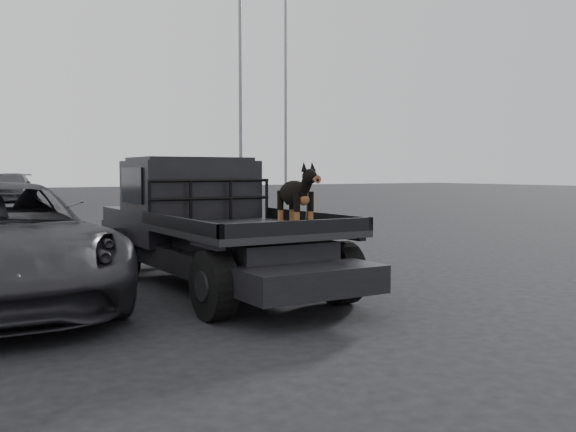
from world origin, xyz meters
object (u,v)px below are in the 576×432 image
dog (295,198)px  distant_car_b (10,187)px  floodlight_mid (240,64)px  floodlight_far (286,69)px  flatbed_ute (218,255)px

dog → distant_car_b: bearing=88.0°
dog → floodlight_mid: size_ratio=0.05×
distant_car_b → floodlight_far: size_ratio=0.33×
flatbed_ute → floodlight_far: floodlight_far is taller
flatbed_ute → floodlight_mid: (12.31, 23.66, 6.95)m
flatbed_ute → dog: 1.91m
flatbed_ute → floodlight_mid: 27.56m
dog → floodlight_mid: floodlight_mid is taller
floodlight_mid → floodlight_far: (6.45, 6.00, 1.09)m
flatbed_ute → floodlight_far: bearing=57.7°
floodlight_mid → distant_car_b: bearing=154.6°
flatbed_ute → floodlight_far: 36.00m
flatbed_ute → floodlight_mid: floodlight_mid is taller
floodlight_mid → floodlight_far: bearing=42.9°
distant_car_b → floodlight_mid: bearing=-12.0°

